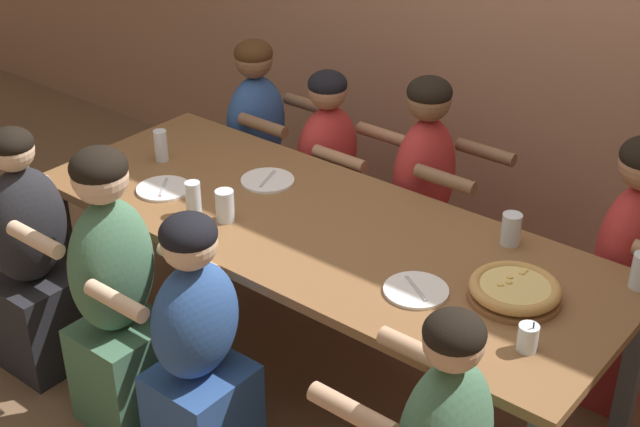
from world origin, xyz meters
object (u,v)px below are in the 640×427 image
at_px(pizza_board_main, 515,290).
at_px(diner_near_center, 198,358).
at_px(empty_plate_c, 416,290).
at_px(diner_near_left, 33,264).
at_px(drinking_glass_c, 193,200).
at_px(drinking_glass_d, 464,347).
at_px(empty_plate_a, 267,180).
at_px(drinking_glass_f, 511,231).
at_px(diner_far_center, 423,209).
at_px(diner_far_midleft, 328,184).
at_px(drinking_glass_a, 225,206).
at_px(diner_far_right, 624,282).
at_px(drinking_glass_e, 161,147).
at_px(empty_plate_b, 164,189).
at_px(diner_far_left, 258,154).
at_px(diner_near_midleft, 116,300).
at_px(cocktail_glass_blue, 528,339).

distance_m(pizza_board_main, diner_near_center, 1.15).
xyz_separation_m(empty_plate_c, diner_near_left, (-1.56, -0.53, -0.25)).
bearing_deg(drinking_glass_c, drinking_glass_d, -6.17).
distance_m(empty_plate_a, drinking_glass_f, 1.09).
relative_size(drinking_glass_c, diner_far_center, 0.12).
bearing_deg(diner_far_midleft, drinking_glass_f, 73.50).
bearing_deg(drinking_glass_a, drinking_glass_c, -163.91).
bearing_deg(diner_far_right, drinking_glass_a, -55.86).
bearing_deg(empty_plate_a, drinking_glass_c, -96.19).
bearing_deg(drinking_glass_e, diner_near_center, -37.13).
distance_m(drinking_glass_a, diner_far_right, 1.63).
bearing_deg(drinking_glass_d, diner_far_midleft, 142.20).
height_order(empty_plate_b, drinking_glass_e, drinking_glass_e).
xyz_separation_m(pizza_board_main, diner_near_center, (-0.86, -0.71, -0.29)).
bearing_deg(empty_plate_b, drinking_glass_d, -7.38).
bearing_deg(diner_near_center, drinking_glass_a, 32.59).
bearing_deg(diner_far_left, diner_far_center, 90.00).
xyz_separation_m(empty_plate_a, diner_far_midleft, (-0.09, 0.54, -0.27)).
height_order(drinking_glass_e, diner_near_left, diner_near_left).
relative_size(pizza_board_main, empty_plate_a, 1.40).
relative_size(drinking_glass_a, diner_far_midleft, 0.12).
xyz_separation_m(diner_far_center, diner_far_midleft, (-0.56, 0.00, -0.05)).
xyz_separation_m(pizza_board_main, drinking_glass_a, (-1.16, -0.23, 0.03)).
bearing_deg(diner_near_center, empty_plate_b, 54.28).
bearing_deg(diner_near_midleft, drinking_glass_d, -77.78).
bearing_deg(empty_plate_c, drinking_glass_d, -35.64).
height_order(empty_plate_c, drinking_glass_e, drinking_glass_e).
distance_m(diner_near_left, diner_far_right, 2.44).
bearing_deg(empty_plate_b, diner_far_right, 27.10).
bearing_deg(drinking_glass_e, drinking_glass_f, 11.93).
distance_m(empty_plate_c, drinking_glass_a, 0.88).
height_order(cocktail_glass_blue, drinking_glass_e, drinking_glass_e).
bearing_deg(cocktail_glass_blue, diner_far_right, 90.50).
bearing_deg(pizza_board_main, empty_plate_c, -147.91).
xyz_separation_m(drinking_glass_c, diner_far_right, (1.46, 0.94, -0.27)).
bearing_deg(diner_near_left, diner_far_center, -37.40).
distance_m(cocktail_glass_blue, diner_near_midleft, 1.56).
relative_size(empty_plate_a, empty_plate_b, 1.00).
bearing_deg(drinking_glass_f, diner_near_left, -148.11).
distance_m(pizza_board_main, diner_near_midleft, 1.50).
bearing_deg(empty_plate_c, diner_near_midleft, -152.42).
xyz_separation_m(empty_plate_c, diner_far_left, (-1.53, 0.85, -0.24)).
xyz_separation_m(cocktail_glass_blue, diner_far_right, (-0.01, 0.90, -0.25)).
xyz_separation_m(drinking_glass_f, diner_far_right, (0.35, 0.34, -0.27)).
relative_size(pizza_board_main, drinking_glass_a, 2.48).
bearing_deg(diner_far_right, diner_far_center, -90.00).
relative_size(empty_plate_a, drinking_glass_d, 1.60).
relative_size(empty_plate_a, diner_near_midleft, 0.19).
distance_m(drinking_glass_e, diner_far_center, 1.23).
distance_m(drinking_glass_f, diner_near_left, 1.98).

